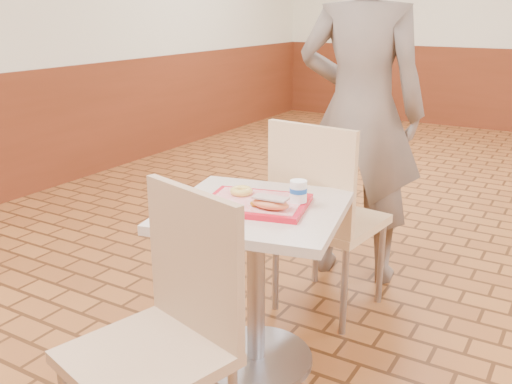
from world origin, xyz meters
The scene contains 8 objects.
main_table centered at (-1.15, -0.83, 0.49)m, with size 0.68×0.68×0.72m.
chair_main_front centered at (-1.10, -1.48, 0.53)m, with size 0.54×0.54×0.95m.
chair_main_back centered at (-1.10, -0.30, 0.55)m, with size 0.50×0.50×0.99m.
customer centered at (-1.13, 0.23, 0.94)m, with size 0.69×0.45×1.89m, color #716258.
serving_tray centered at (-1.15, -0.83, 0.73)m, with size 0.40×0.31×0.03m.
ring_donut centered at (-1.24, -0.80, 0.76)m, with size 0.09×0.09×0.03m, color #E4BE53.
long_john_donut centered at (-1.06, -0.89, 0.77)m, with size 0.16×0.09×0.05m.
paper_cup centered at (-1.00, -0.76, 0.79)m, with size 0.07×0.07×0.09m.
Camera 1 is at (-0.05, -2.68, 1.48)m, focal length 40.00 mm.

